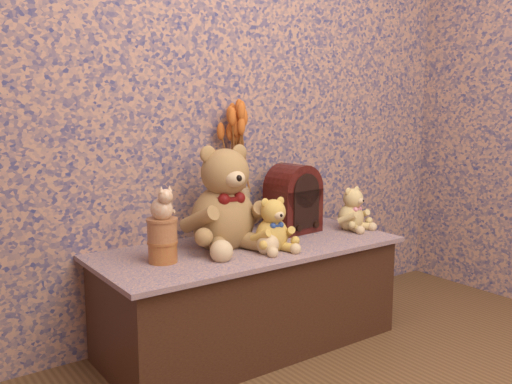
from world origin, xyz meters
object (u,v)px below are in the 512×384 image
at_px(teddy_medium, 272,222).
at_px(cat_figurine, 161,202).
at_px(cathedral_radio, 293,198).
at_px(biscuit_tin_lower, 163,252).
at_px(ceramic_vase, 236,211).
at_px(teddy_small, 351,207).
at_px(teddy_large, 223,193).

xyz_separation_m(teddy_medium, cat_figurine, (-0.45, 0.10, 0.12)).
relative_size(teddy_medium, cathedral_radio, 0.74).
bearing_deg(cat_figurine, biscuit_tin_lower, 0.00).
bearing_deg(teddy_medium, ceramic_vase, 91.51).
height_order(teddy_medium, teddy_small, teddy_medium).
bearing_deg(teddy_small, cathedral_radio, 145.26).
bearing_deg(teddy_small, ceramic_vase, 146.82).
bearing_deg(biscuit_tin_lower, cathedral_radio, 8.41).
bearing_deg(cat_figurine, teddy_small, -3.62).
relative_size(teddy_medium, ceramic_vase, 1.08).
height_order(teddy_medium, cathedral_radio, cathedral_radio).
bearing_deg(cathedral_radio, ceramic_vase, 152.64).
relative_size(teddy_small, cathedral_radio, 0.69).
xyz_separation_m(teddy_small, biscuit_tin_lower, (-1.00, 0.02, -0.07)).
bearing_deg(teddy_medium, biscuit_tin_lower, 174.28).
bearing_deg(cathedral_radio, cat_figurine, -176.63).
bearing_deg(teddy_small, teddy_medium, 179.42).
distance_m(teddy_large, ceramic_vase, 0.25).
bearing_deg(biscuit_tin_lower, teddy_medium, -12.33).
relative_size(teddy_large, teddy_medium, 1.95).
relative_size(teddy_large, ceramic_vase, 2.12).
height_order(cathedral_radio, cat_figurine, cathedral_radio).
distance_m(cathedral_radio, ceramic_vase, 0.28).
height_order(cathedral_radio, ceramic_vase, cathedral_radio).
distance_m(teddy_large, cathedral_radio, 0.43).
xyz_separation_m(teddy_small, cathedral_radio, (-0.26, 0.12, 0.05)).
relative_size(teddy_large, teddy_small, 2.09).
height_order(teddy_small, ceramic_vase, teddy_small).
bearing_deg(teddy_medium, teddy_large, 136.16).
distance_m(biscuit_tin_lower, cat_figurine, 0.20).
relative_size(cathedral_radio, biscuit_tin_lower, 2.91).
distance_m(teddy_large, cat_figurine, 0.32).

